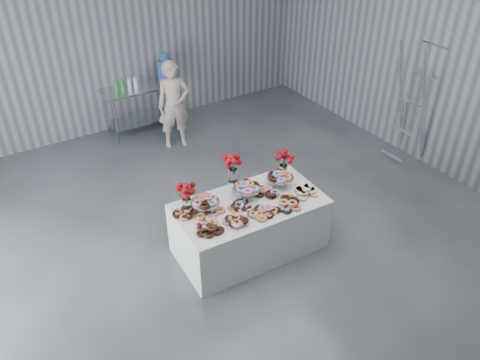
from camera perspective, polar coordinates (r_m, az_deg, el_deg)
The scene contains 16 objects.
ground at distance 6.19m, azimuth 0.25°, elevation -9.88°, with size 9.00×9.00×0.00m, color #33353A.
room_walls at distance 4.69m, azimuth -3.04°, elevation 13.30°, with size 8.04×9.04×4.02m.
display_table at distance 6.14m, azimuth 1.18°, elevation -5.64°, with size 1.90×1.00×0.75m, color white.
prep_table at distance 9.12m, azimuth -11.72°, elevation 9.51°, with size 1.50×0.60×0.90m.
donut_mounds at distance 5.85m, azimuth 1.49°, elevation -2.73°, with size 1.80×0.80×0.09m, color #DF8451, non-canonical shape.
cake_stand_left at distance 5.73m, azimuth -4.28°, elevation -2.55°, with size 0.36×0.36×0.17m.
cake_stand_mid at distance 5.95m, azimuth 0.91°, elevation -0.86°, with size 0.36×0.36×0.17m.
cake_stand_right at distance 6.18m, azimuth 4.92°, elevation 0.45°, with size 0.36×0.36×0.17m.
danish_pile at distance 6.13m, azimuth 7.99°, elevation -1.05°, with size 0.48×0.48×0.11m, color white, non-canonical shape.
bouquet_left at distance 5.65m, azimuth -6.61°, elevation -1.34°, with size 0.26×0.26×0.42m.
bouquet_right at distance 6.27m, azimuth 5.37°, elevation 2.67°, with size 0.26×0.26×0.42m.
bouquet_center at distance 5.92m, azimuth -0.88°, elevation 1.72°, with size 0.26×0.26×0.57m.
water_jug at distance 9.09m, azimuth -9.14°, elevation 13.33°, with size 0.28×0.28×0.55m.
drink_bottles at distance 8.77m, azimuth -13.74°, elevation 11.22°, with size 0.54×0.08×0.27m, color #268C33, non-canonical shape.
person at distance 8.41m, azimuth -8.07°, elevation 9.05°, with size 0.58×0.38×1.58m, color #CC8C93.
stepladder at distance 8.26m, azimuth 20.27°, elevation 8.79°, with size 0.24×0.53×2.12m, color silver, non-canonical shape.
Camera 1 is at (-2.40, -3.76, 4.29)m, focal length 35.00 mm.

